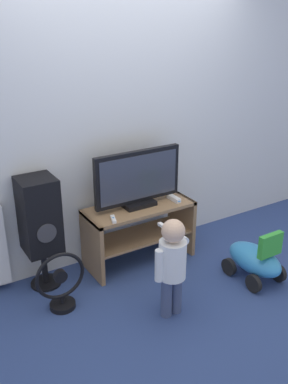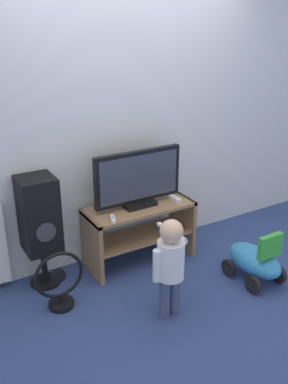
% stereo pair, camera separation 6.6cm
% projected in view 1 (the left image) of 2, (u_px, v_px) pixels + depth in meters
% --- Properties ---
extents(ground_plane, '(16.00, 16.00, 0.00)m').
position_uv_depth(ground_plane, '(151.00, 270.00, 3.88)').
color(ground_plane, navy).
extents(wall_back, '(10.00, 0.06, 2.60)m').
position_uv_depth(wall_back, '(122.00, 118.00, 3.77)').
color(wall_back, silver).
rests_on(wall_back, ground_plane).
extents(tv_stand, '(0.99, 0.42, 0.56)m').
position_uv_depth(tv_stand, '(139.00, 225.00, 3.91)').
color(tv_stand, '#93704C').
rests_on(tv_stand, ground_plane).
extents(television, '(0.83, 0.20, 0.51)m').
position_uv_depth(television, '(138.00, 179.00, 3.75)').
color(television, black).
rests_on(television, tv_stand).
extents(game_console, '(0.05, 0.17, 0.04)m').
position_uv_depth(game_console, '(174.00, 198.00, 3.94)').
color(game_console, white).
rests_on(game_console, tv_stand).
extents(remote_primary, '(0.07, 0.13, 0.03)m').
position_uv_depth(remote_primary, '(113.00, 219.00, 3.56)').
color(remote_primary, white).
rests_on(remote_primary, tv_stand).
extents(child, '(0.31, 0.46, 0.80)m').
position_uv_depth(child, '(172.00, 260.00, 3.15)').
color(child, '#3F4C72').
rests_on(child, ground_plane).
extents(speaker_tower, '(0.29, 0.31, 0.97)m').
position_uv_depth(speaker_tower, '(39.00, 218.00, 3.44)').
color(speaker_tower, black).
rests_on(speaker_tower, ground_plane).
extents(floor_fan, '(0.40, 0.20, 0.49)m').
position_uv_depth(floor_fan, '(61.00, 284.00, 3.30)').
color(floor_fan, black).
rests_on(floor_fan, ground_plane).
extents(ride_on_toy, '(0.34, 0.55, 0.50)m').
position_uv_depth(ride_on_toy, '(255.00, 259.00, 3.69)').
color(ride_on_toy, '#338CD1').
rests_on(ride_on_toy, ground_plane).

